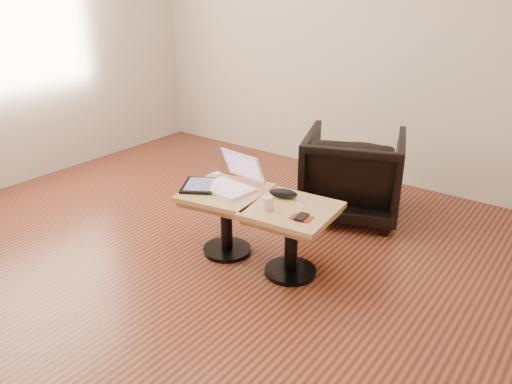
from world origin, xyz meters
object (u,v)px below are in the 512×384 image
Objects in this scene: side_table_right at (292,225)px; laptop at (232,181)px; side_table_left at (226,206)px; striped_cup at (268,203)px; armchair at (353,174)px.

laptop reaches higher than side_table_right.
side_table_left is 0.17m from laptop.
striped_cup is (0.38, -0.07, 0.15)m from side_table_left.
laptop reaches higher than striped_cup.
side_table_right is 1.50× the size of laptop.
striped_cup is at bearing 68.67° from armchair.
armchair reaches higher than side_table_left.
armchair reaches higher than striped_cup.
side_table_right is 0.98m from armchair.
armchair is (0.01, 1.08, -0.15)m from striped_cup.
armchair is at bearing 74.03° from laptop.
laptop is (0.00, 0.06, 0.15)m from side_table_left.
armchair is at bearing 89.99° from side_table_right.
striped_cup is 0.11× the size of armchair.
striped_cup is 1.09m from armchair.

